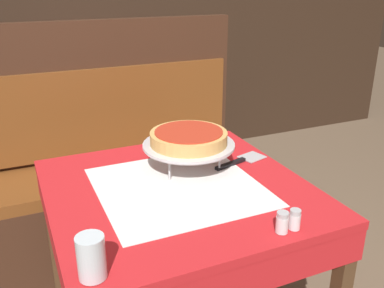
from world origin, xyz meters
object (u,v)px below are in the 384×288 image
(condiment_caddy, at_px, (104,81))
(dining_table_front, at_px, (179,209))
(deep_dish_pizza, at_px, (189,137))
(pizza_server, at_px, (240,161))
(booth_bench, at_px, (91,191))
(pizza_pan_stand, at_px, (189,146))
(dining_table_rear, at_px, (101,105))
(salt_shaker, at_px, (282,222))
(pepper_shaker, at_px, (295,219))
(water_glass_near, at_px, (91,257))

(condiment_caddy, bearing_deg, dining_table_front, -93.67)
(deep_dish_pizza, distance_m, pizza_server, 0.25)
(booth_bench, distance_m, pizza_pan_stand, 0.90)
(pizza_pan_stand, distance_m, pizza_server, 0.23)
(condiment_caddy, bearing_deg, dining_table_rear, -155.30)
(condiment_caddy, bearing_deg, salt_shaker, -88.09)
(pepper_shaker, relative_size, condiment_caddy, 0.34)
(dining_table_front, height_order, pizza_server, pizza_server)
(dining_table_front, xyz_separation_m, water_glass_near, (-0.37, -0.36, 0.15))
(dining_table_front, xyz_separation_m, salt_shaker, (0.16, -0.38, 0.12))
(deep_dish_pizza, relative_size, water_glass_near, 2.53)
(booth_bench, height_order, condiment_caddy, booth_bench)
(pepper_shaker, bearing_deg, dining_table_rear, 94.39)
(dining_table_rear, bearing_deg, condiment_caddy, 24.70)
(deep_dish_pizza, xyz_separation_m, water_glass_near, (-0.46, -0.48, -0.07))
(pizza_pan_stand, xyz_separation_m, pepper_shaker, (0.11, -0.50, -0.06))
(dining_table_front, bearing_deg, pizza_pan_stand, 52.18)
(dining_table_rear, height_order, water_glass_near, water_glass_near)
(dining_table_rear, xyz_separation_m, deep_dish_pizza, (0.03, -1.40, 0.25))
(salt_shaker, bearing_deg, deep_dish_pizza, 98.09)
(dining_table_front, distance_m, salt_shaker, 0.43)
(dining_table_front, relative_size, pizza_pan_stand, 2.57)
(dining_table_front, distance_m, booth_bench, 0.90)
(water_glass_near, bearing_deg, dining_table_front, 44.15)
(pizza_pan_stand, xyz_separation_m, salt_shaker, (0.07, -0.50, -0.06))
(deep_dish_pizza, height_order, condiment_caddy, condiment_caddy)
(dining_table_rear, distance_m, booth_bench, 0.77)
(dining_table_front, relative_size, pepper_shaker, 14.26)
(pizza_pan_stand, bearing_deg, dining_table_rear, 91.27)
(dining_table_front, relative_size, booth_bench, 0.50)
(booth_bench, distance_m, water_glass_near, 1.29)
(booth_bench, bearing_deg, dining_table_rear, 71.56)
(booth_bench, bearing_deg, salt_shaker, -74.80)
(dining_table_rear, xyz_separation_m, salt_shaker, (0.10, -1.90, 0.15))
(pizza_pan_stand, bearing_deg, pepper_shaker, -77.10)
(deep_dish_pizza, height_order, salt_shaker, deep_dish_pizza)
(dining_table_rear, xyz_separation_m, pepper_shaker, (0.15, -1.90, 0.15))
(dining_table_front, height_order, pizza_pan_stand, pizza_pan_stand)
(dining_table_rear, relative_size, booth_bench, 0.42)
(dining_table_rear, xyz_separation_m, water_glass_near, (-0.43, -1.87, 0.18))
(pizza_server, bearing_deg, condiment_caddy, 98.15)
(pizza_server, bearing_deg, dining_table_rear, 99.75)
(dining_table_front, bearing_deg, condiment_caddy, 86.33)
(dining_table_front, xyz_separation_m, deep_dish_pizza, (0.09, 0.12, 0.22))
(dining_table_rear, height_order, salt_shaker, salt_shaker)
(dining_table_front, relative_size, salt_shaker, 13.72)
(dining_table_rear, xyz_separation_m, condiment_caddy, (0.04, 0.02, 0.16))
(dining_table_rear, bearing_deg, booth_bench, -108.44)
(dining_table_rear, relative_size, deep_dish_pizza, 2.56)
(dining_table_rear, relative_size, water_glass_near, 6.50)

